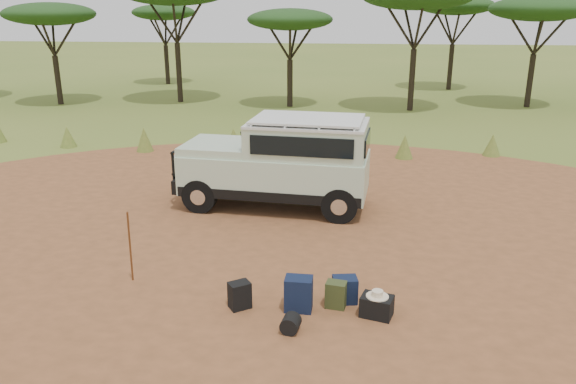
# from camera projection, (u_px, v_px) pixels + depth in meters

# --- Properties ---
(ground) EXTENTS (140.00, 140.00, 0.00)m
(ground) POSITION_uv_depth(u_px,v_px,m) (285.00, 260.00, 11.30)
(ground) COLOR #586F27
(ground) RESTS_ON ground
(dirt_clearing) EXTENTS (23.00, 23.00, 0.01)m
(dirt_clearing) POSITION_uv_depth(u_px,v_px,m) (285.00, 260.00, 11.30)
(dirt_clearing) COLOR #955630
(dirt_clearing) RESTS_ON ground
(grass_fringe) EXTENTS (36.60, 1.60, 0.90)m
(grass_fringe) POSITION_uv_depth(u_px,v_px,m) (319.00, 142.00, 19.34)
(grass_fringe) COLOR #586F27
(grass_fringe) RESTS_ON ground
(acacia_treeline) EXTENTS (46.70, 13.20, 6.26)m
(acacia_treeline) POSITION_uv_depth(u_px,v_px,m) (348.00, 6.00, 28.36)
(acacia_treeline) COLOR black
(acacia_treeline) RESTS_ON ground
(safari_vehicle) EXTENTS (4.92, 2.29, 2.31)m
(safari_vehicle) POSITION_uv_depth(u_px,v_px,m) (281.00, 164.00, 13.99)
(safari_vehicle) COLOR beige
(safari_vehicle) RESTS_ON ground
(walking_staff) EXTENTS (0.17, 0.29, 1.46)m
(walking_staff) POSITION_uv_depth(u_px,v_px,m) (130.00, 247.00, 10.12)
(walking_staff) COLOR brown
(walking_staff) RESTS_ON ground
(backpack_black) EXTENTS (0.43, 0.41, 0.47)m
(backpack_black) POSITION_uv_depth(u_px,v_px,m) (240.00, 295.00, 9.44)
(backpack_black) COLOR black
(backpack_black) RESTS_ON ground
(backpack_navy) EXTENTS (0.46, 0.33, 0.60)m
(backpack_navy) POSITION_uv_depth(u_px,v_px,m) (299.00, 294.00, 9.36)
(backpack_navy) COLOR #121E3B
(backpack_navy) RESTS_ON ground
(backpack_olive) EXTENTS (0.37, 0.30, 0.47)m
(backpack_olive) POSITION_uv_depth(u_px,v_px,m) (336.00, 295.00, 9.46)
(backpack_olive) COLOR #34421E
(backpack_olive) RESTS_ON ground
(duffel_navy) EXTENTS (0.46, 0.38, 0.46)m
(duffel_navy) POSITION_uv_depth(u_px,v_px,m) (345.00, 290.00, 9.63)
(duffel_navy) COLOR #121E3B
(duffel_navy) RESTS_ON ground
(hard_case) EXTENTS (0.59, 0.49, 0.36)m
(hard_case) POSITION_uv_depth(u_px,v_px,m) (377.00, 306.00, 9.21)
(hard_case) COLOR black
(hard_case) RESTS_ON ground
(stuff_sack) EXTENTS (0.33, 0.33, 0.29)m
(stuff_sack) POSITION_uv_depth(u_px,v_px,m) (291.00, 324.00, 8.76)
(stuff_sack) COLOR black
(stuff_sack) RESTS_ON ground
(safari_hat) EXTENTS (0.37, 0.37, 0.11)m
(safari_hat) POSITION_uv_depth(u_px,v_px,m) (377.00, 294.00, 9.14)
(safari_hat) COLOR beige
(safari_hat) RESTS_ON hard_case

